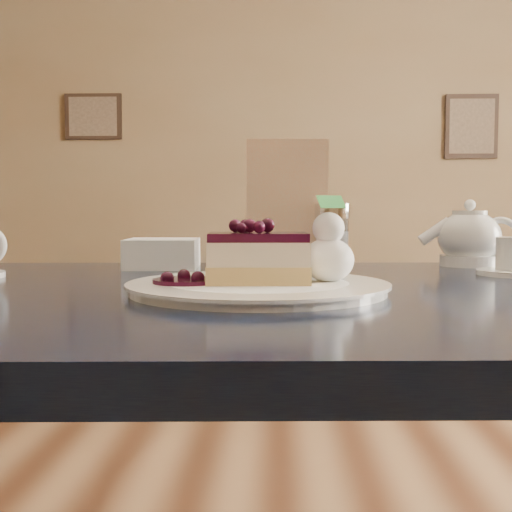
{
  "coord_description": "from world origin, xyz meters",
  "views": [
    {
      "loc": [
        0.13,
        -0.69,
        0.87
      ],
      "look_at": [
        0.11,
        0.02,
        0.82
      ],
      "focal_mm": 45.0,
      "sensor_mm": 36.0,
      "label": 1
    }
  ],
  "objects_px": {
    "tea_set": "(477,243)",
    "dessert_plate": "(258,288)",
    "main_table": "(257,349)",
    "cheesecake_slice": "(258,258)"
  },
  "relations": [
    {
      "from": "dessert_plate",
      "to": "cheesecake_slice",
      "type": "relative_size",
      "value": 2.46
    },
    {
      "from": "dessert_plate",
      "to": "main_table",
      "type": "bearing_deg",
      "value": 92.66
    },
    {
      "from": "dessert_plate",
      "to": "cheesecake_slice",
      "type": "bearing_deg",
      "value": 0.0
    },
    {
      "from": "tea_set",
      "to": "dessert_plate",
      "type": "bearing_deg",
      "value": -136.04
    },
    {
      "from": "main_table",
      "to": "tea_set",
      "type": "height_order",
      "value": "tea_set"
    },
    {
      "from": "dessert_plate",
      "to": "tea_set",
      "type": "distance_m",
      "value": 0.52
    },
    {
      "from": "main_table",
      "to": "cheesecake_slice",
      "type": "xyz_separation_m",
      "value": [
        0.0,
        -0.05,
        0.12
      ]
    },
    {
      "from": "cheesecake_slice",
      "to": "tea_set",
      "type": "bearing_deg",
      "value": 41.3
    },
    {
      "from": "main_table",
      "to": "dessert_plate",
      "type": "xyz_separation_m",
      "value": [
        0.0,
        -0.05,
        0.09
      ]
    },
    {
      "from": "main_table",
      "to": "dessert_plate",
      "type": "bearing_deg",
      "value": -90.0
    }
  ]
}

